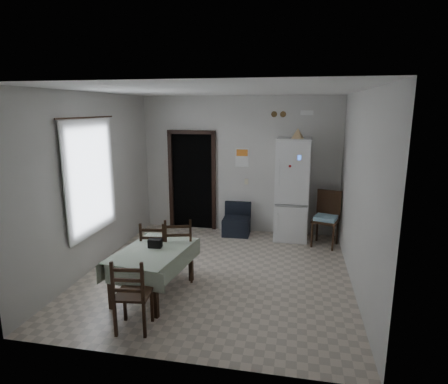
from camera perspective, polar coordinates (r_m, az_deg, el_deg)
ground at (r=6.29m, az=-0.90°, el=-12.19°), size 4.50×4.50×0.00m
ceiling at (r=5.71m, az=-1.00°, el=15.25°), size 4.20×4.50×0.02m
wall_back at (r=8.01m, az=2.42°, el=4.10°), size 4.20×0.02×2.90m
wall_front at (r=3.73m, az=-8.20°, el=-6.13°), size 4.20×0.02×2.90m
wall_left at (r=6.59m, az=-19.12°, el=1.53°), size 0.02×4.50×2.90m
wall_right at (r=5.78m, az=19.88°, el=-0.02°), size 0.02×4.50×2.90m
doorway at (r=8.49m, az=-4.43°, el=1.90°), size 1.06×0.52×2.22m
window_recess at (r=6.43m, az=-20.46°, el=2.07°), size 0.10×1.20×1.60m
curtain at (r=6.37m, az=-19.61°, el=2.05°), size 0.02×1.45×1.85m
curtain_rod at (r=6.27m, az=-20.19°, el=10.61°), size 0.02×1.60×0.02m
calendar at (r=7.97m, az=2.77°, el=5.29°), size 0.28×0.02×0.40m
calendar_image at (r=7.95m, az=2.77°, el=6.00°), size 0.24×0.01×0.14m
light_switch at (r=8.04m, az=3.44°, el=1.59°), size 0.08×0.02×0.12m
vent_left at (r=7.83m, az=7.65°, el=11.67°), size 0.12×0.03×0.12m
vent_right at (r=7.82m, az=8.99°, el=11.63°), size 0.12×0.03×0.12m
emergency_light at (r=7.79m, az=12.52°, el=11.70°), size 0.25×0.07×0.09m
fridge at (r=7.68m, az=10.35°, el=0.37°), size 0.68×0.68×2.07m
tan_cone at (r=7.43m, az=11.18°, el=8.76°), size 0.24×0.24×0.20m
navy_seat at (r=7.95m, az=1.90°, el=-4.20°), size 0.57×0.55×0.67m
corner_chair at (r=7.52m, az=15.23°, el=-4.04°), size 0.58×0.58×1.08m
dining_table at (r=5.60m, az=-10.66°, el=-11.86°), size 1.03×1.41×0.68m
black_bag at (r=5.53m, az=-10.46°, el=-7.68°), size 0.20×0.13×0.12m
dining_chair_far_left at (r=6.03m, az=-10.38°, el=-8.62°), size 0.46×0.46×0.95m
dining_chair_far_right at (r=5.96m, az=-6.87°, el=-8.41°), size 0.54×0.54×1.02m
dining_chair_near_head at (r=4.78m, az=-13.68°, el=-14.74°), size 0.45×0.45×0.95m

